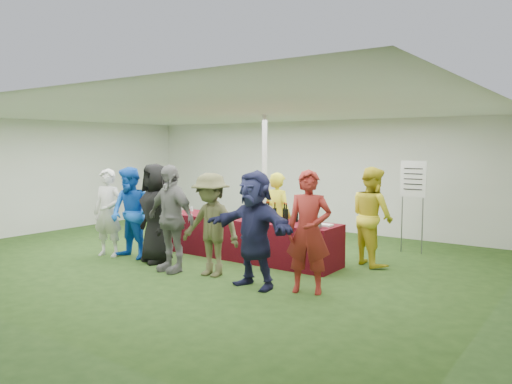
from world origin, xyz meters
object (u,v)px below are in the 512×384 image
Objects in this scene: customer_3 at (170,218)px; customer_1 at (131,213)px; dump_bucket at (315,222)px; staff_pourer at (278,215)px; wine_list_sign at (413,186)px; staff_back at (372,216)px; serving_table at (247,238)px; customer_2 at (156,213)px; customer_5 at (254,229)px; customer_0 at (108,213)px; customer_6 at (309,232)px; customer_4 at (211,225)px.

customer_1 is at bearing 174.14° from customer_3.
staff_pourer is at bearing 151.37° from dump_bucket.
wine_list_sign is 1.46m from staff_back.
serving_table is 2.00× the size of wine_list_sign.
customer_2 is 1.02× the size of customer_5.
customer_5 reaches higher than staff_back.
customer_0 is 1.14m from customer_2.
customer_3 is at bearing -172.08° from customer_5.
customer_6 is (1.58, -1.64, 0.08)m from staff_pourer.
customer_4 is 0.95× the size of customer_5.
customer_1 is (-4.08, -3.49, -0.47)m from wine_list_sign.
customer_1 is 0.60m from customer_2.
customer_3 reaches higher than customer_2.
staff_pourer is 0.96× the size of customer_0.
wine_list_sign is 1.13× the size of staff_pourer.
customer_0 is 0.93× the size of customer_2.
wine_list_sign is at bearing 64.91° from customer_6.
staff_back is 3.82m from customer_2.
customer_1 is 3.73m from customer_6.
customer_3 is at bearing 72.09° from staff_pourer.
customer_5 is (2.35, -0.27, -0.02)m from customer_2.
customer_5 reaches higher than customer_4.
dump_bucket is at bearing 94.56° from customer_6.
customer_0 is (-4.61, -3.58, -0.49)m from wine_list_sign.
serving_table is at bearing 77.40° from customer_3.
customer_3 is at bearing -2.56° from customer_2.
wine_list_sign is at bearing 21.27° from customer_0.
customer_3 is at bearing 166.72° from customer_6.
customer_2 is at bearing -133.54° from serving_table.
customer_3 reaches higher than customer_1.
staff_back is at bearing 47.43° from customer_3.
customer_0 is (-2.68, -1.76, 0.03)m from staff_pourer.
dump_bucket is at bearing 38.24° from customer_4.
staff_pourer is 3.21m from customer_0.
staff_pourer is 1.75m from customer_4.
staff_pourer is (-1.93, -1.82, -0.52)m from wine_list_sign.
staff_back reaches higher than customer_1.
customer_2 is (-1.56, -1.59, 0.09)m from staff_pourer.
serving_table is 3.36m from wine_list_sign.
dump_bucket is 0.13× the size of customer_1.
customer_0 is (-4.35, -2.21, -0.04)m from staff_back.
dump_bucket is 3.98m from customer_0.
customer_6 reaches higher than serving_table.
staff_pourer is 0.96× the size of customer_4.
serving_table is 2.03× the size of customer_2.
staff_pourer is 2.10m from customer_3.
customer_5 reaches higher than customer_0.
customer_4 is (-1.28, -1.12, -0.01)m from dump_bucket.
staff_back is at bearing 63.25° from dump_bucket.
staff_pourer is at bearing 81.90° from customer_4.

